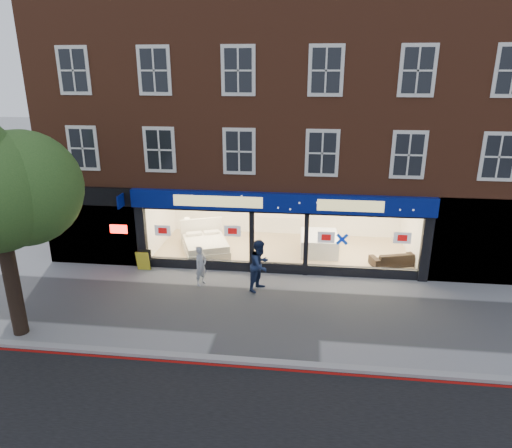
% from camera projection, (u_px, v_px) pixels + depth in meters
% --- Properties ---
extents(ground, '(120.00, 120.00, 0.00)m').
position_uv_depth(ground, '(272.00, 311.00, 15.18)').
color(ground, gray).
rests_on(ground, ground).
extents(kerb_line, '(60.00, 0.10, 0.01)m').
position_uv_depth(kerb_line, '(261.00, 368.00, 12.27)').
color(kerb_line, '#8C0A07').
rests_on(kerb_line, ground).
extents(kerb_stone, '(60.00, 0.25, 0.12)m').
position_uv_depth(kerb_stone, '(262.00, 362.00, 12.44)').
color(kerb_stone, gray).
rests_on(kerb_stone, ground).
extents(showroom_floor, '(11.00, 4.50, 0.10)m').
position_uv_depth(showroom_floor, '(282.00, 251.00, 20.10)').
color(showroom_floor, tan).
rests_on(showroom_floor, ground).
extents(building, '(19.00, 8.26, 10.30)m').
position_uv_depth(building, '(287.00, 93.00, 19.56)').
color(building, brown).
rests_on(building, ground).
extents(display_bed, '(2.52, 2.73, 1.26)m').
position_uv_depth(display_bed, '(205.00, 245.00, 19.65)').
color(display_bed, beige).
rests_on(display_bed, showroom_floor).
extents(bedside_table, '(0.51, 0.51, 0.55)m').
position_uv_depth(bedside_table, '(188.00, 235.00, 21.05)').
color(bedside_table, brown).
rests_on(bedside_table, showroom_floor).
extents(mattress_stack, '(1.62, 2.03, 0.78)m').
position_uv_depth(mattress_stack, '(319.00, 243.00, 19.75)').
color(mattress_stack, white).
rests_on(mattress_stack, showroom_floor).
extents(sofa, '(2.01, 1.25, 0.55)m').
position_uv_depth(sofa, '(394.00, 258.00, 18.46)').
color(sofa, black).
rests_on(sofa, showroom_floor).
extents(a_board, '(0.54, 0.35, 0.82)m').
position_uv_depth(a_board, '(144.00, 260.00, 18.20)').
color(a_board, gold).
rests_on(a_board, ground).
extents(pedestrian_grey, '(0.58, 0.66, 1.51)m').
position_uv_depth(pedestrian_grey, '(201.00, 266.00, 16.85)').
color(pedestrian_grey, '#AEB1B6').
rests_on(pedestrian_grey, ground).
extents(pedestrian_blue, '(1.07, 1.16, 1.91)m').
position_uv_depth(pedestrian_blue, '(260.00, 265.00, 16.40)').
color(pedestrian_blue, '#192546').
rests_on(pedestrian_blue, ground).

